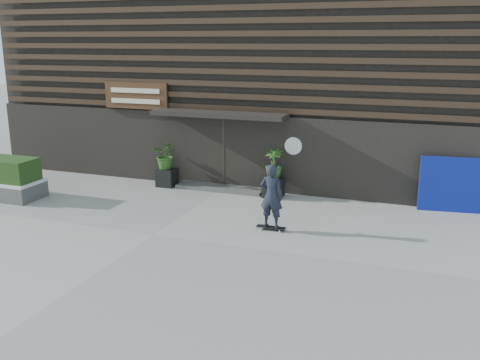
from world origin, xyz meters
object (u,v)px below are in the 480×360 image
at_px(planter_pot_right, 273,188).
at_px(planter_pot_left, 167,177).
at_px(blue_tarp, 450,185).
at_px(skateboarder, 272,196).

bearing_deg(planter_pot_right, planter_pot_left, 180.00).
height_order(planter_pot_left, blue_tarp, blue_tarp).
height_order(planter_pot_left, planter_pot_right, same).
distance_m(planter_pot_left, planter_pot_right, 3.80).
relative_size(planter_pot_right, skateboarder, 0.34).
height_order(planter_pot_right, skateboarder, skateboarder).
height_order(planter_pot_right, blue_tarp, blue_tarp).
relative_size(planter_pot_right, blue_tarp, 0.35).
bearing_deg(planter_pot_right, skateboarder, -74.34).
bearing_deg(planter_pot_left, skateboarder, -33.01).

